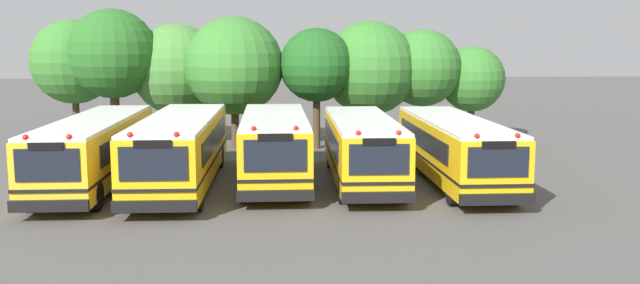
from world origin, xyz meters
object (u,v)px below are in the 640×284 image
object	(u,v)px
school_bus_0	(95,148)
tree_1	(111,54)
tree_4	(317,65)
tree_6	(423,69)
school_bus_1	(181,148)
tree_2	(179,70)
school_bus_4	(454,147)
school_bus_2	(275,145)
tree_3	(235,64)
tree_7	(473,80)
tree_0	(75,61)
school_bus_3	(362,147)
tree_5	(370,66)

from	to	relation	value
school_bus_0	tree_1	distance (m)	10.78
tree_4	tree_6	size ratio (longest dim) A/B	1.01
school_bus_1	tree_2	distance (m)	11.87
school_bus_4	school_bus_2	bearing A→B (deg)	-3.18
tree_3	tree_7	bearing A→B (deg)	6.78
tree_7	school_bus_4	bearing A→B (deg)	-109.80
school_bus_2	tree_4	bearing A→B (deg)	-104.39
school_bus_2	tree_1	distance (m)	13.50
school_bus_0	tree_3	size ratio (longest dim) A/B	1.70
tree_1	tree_3	distance (m)	6.54
tree_1	tree_3	bearing A→B (deg)	-10.05
tree_7	school_bus_0	bearing A→B (deg)	-149.44
school_bus_1	tree_4	world-z (taller)	tree_4
school_bus_0	tree_0	world-z (taller)	tree_0
tree_1	tree_6	size ratio (longest dim) A/B	1.17
tree_6	school_bus_1	bearing A→B (deg)	-138.11
school_bus_4	tree_6	distance (m)	10.82
school_bus_3	tree_1	world-z (taller)	tree_1
school_bus_2	tree_1	world-z (taller)	tree_1
tree_0	tree_1	xyz separation A→B (m)	(2.10, -0.93, 0.41)
school_bus_4	tree_0	bearing A→B (deg)	-32.76
school_bus_4	tree_4	world-z (taller)	tree_4
tree_6	tree_7	world-z (taller)	tree_6
school_bus_1	tree_5	size ratio (longest dim) A/B	1.73
school_bus_0	tree_5	bearing A→B (deg)	-140.64
school_bus_3	tree_7	xyz separation A→B (m)	(7.51, 10.75, 1.99)
school_bus_0	tree_3	distance (m)	10.64
tree_0	tree_2	world-z (taller)	tree_0
tree_4	tree_1	bearing A→B (deg)	172.84
school_bus_0	tree_3	xyz separation A→B (m)	(4.91, 8.97, 2.94)
tree_6	tree_7	xyz separation A→B (m)	(2.84, 0.41, -0.64)
school_bus_1	school_bus_4	size ratio (longest dim) A/B	1.03
tree_5	school_bus_2	bearing A→B (deg)	-118.08
school_bus_3	tree_6	xyz separation A→B (m)	(4.67, 10.33, 2.63)
school_bus_1	tree_2	size ratio (longest dim) A/B	1.76
tree_2	tree_3	distance (m)	3.81
school_bus_0	tree_1	xyz separation A→B (m)	(-1.51, 10.11, 3.44)
school_bus_0	school_bus_3	size ratio (longest dim) A/B	1.13
school_bus_0	school_bus_1	bearing A→B (deg)	173.91
tree_0	tree_2	size ratio (longest dim) A/B	1.03
school_bus_4	tree_5	xyz separation A→B (m)	(-1.89, 10.03, 2.82)
tree_1	tree_5	bearing A→B (deg)	-1.81
tree_7	tree_6	bearing A→B (deg)	-171.73
school_bus_0	school_bus_3	distance (m)	10.27
tree_3	school_bus_0	bearing A→B (deg)	-118.69
tree_7	school_bus_3	bearing A→B (deg)	-124.96
school_bus_4	tree_5	world-z (taller)	tree_5
tree_6	tree_1	bearing A→B (deg)	179.93
tree_0	tree_2	xyz separation A→B (m)	(5.42, 0.10, -0.49)
school_bus_0	tree_1	size ratio (longest dim) A/B	1.60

